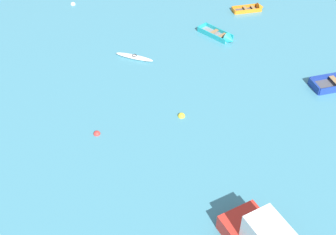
% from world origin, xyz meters
% --- Properties ---
extents(rowboat_orange_near_right, '(2.96, 1.59, 0.85)m').
position_xyz_m(rowboat_orange_near_right, '(7.04, 36.73, 0.15)').
color(rowboat_orange_near_right, '#4C4C51').
rests_on(rowboat_orange_near_right, ground_plane).
extents(kayak_white_far_right, '(2.99, 1.41, 0.29)m').
position_xyz_m(kayak_white_far_right, '(-2.77, 28.65, 0.14)').
color(kayak_white_far_right, white).
rests_on(kayak_white_far_right, ground_plane).
extents(rowboat_turquoise_back_row_left, '(3.12, 2.99, 0.97)m').
position_xyz_m(rowboat_turquoise_back_row_left, '(4.01, 31.69, 0.18)').
color(rowboat_turquoise_back_row_left, gray).
rests_on(rowboat_turquoise_back_row_left, ground_plane).
extents(mooring_buoy_between_boats_left, '(0.42, 0.42, 0.42)m').
position_xyz_m(mooring_buoy_between_boats_left, '(-4.25, 20.37, 0.00)').
color(mooring_buoy_between_boats_left, red).
rests_on(mooring_buoy_between_boats_left, ground_plane).
extents(mooring_buoy_midfield, '(0.43, 0.43, 0.43)m').
position_xyz_m(mooring_buoy_midfield, '(-9.16, 37.18, 0.00)').
color(mooring_buoy_midfield, silver).
rests_on(mooring_buoy_midfield, ground_plane).
extents(mooring_buoy_trailing, '(0.46, 0.46, 0.46)m').
position_xyz_m(mooring_buoy_trailing, '(0.84, 22.19, 0.00)').
color(mooring_buoy_trailing, yellow).
rests_on(mooring_buoy_trailing, ground_plane).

